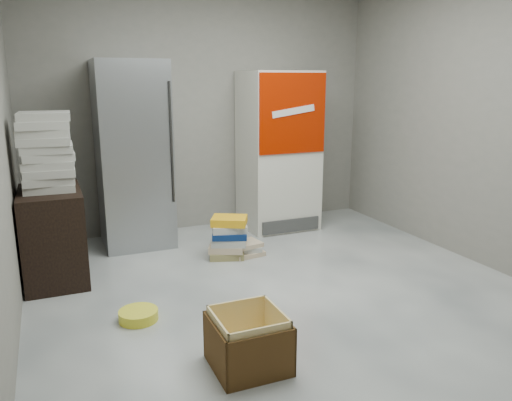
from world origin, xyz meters
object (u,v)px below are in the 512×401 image
at_px(phonebook_stack_main, 228,237).
at_px(steel_fridge, 133,155).
at_px(cardboard_box, 248,345).
at_px(coke_cooler, 278,151).
at_px(wood_shelf, 53,235).

bearing_deg(phonebook_stack_main, steel_fridge, 157.19).
height_order(phonebook_stack_main, cardboard_box, phonebook_stack_main).
relative_size(steel_fridge, coke_cooler, 1.06).
height_order(wood_shelf, cardboard_box, wood_shelf).
bearing_deg(cardboard_box, phonebook_stack_main, 73.80).
distance_m(steel_fridge, phonebook_stack_main, 1.32).
distance_m(wood_shelf, cardboard_box, 2.20).
xyz_separation_m(steel_fridge, coke_cooler, (1.65, -0.01, -0.05)).
bearing_deg(wood_shelf, cardboard_box, -61.68).
distance_m(coke_cooler, phonebook_stack_main, 1.39).
height_order(coke_cooler, phonebook_stack_main, coke_cooler).
xyz_separation_m(coke_cooler, phonebook_stack_main, (-0.90, -0.79, -0.70)).
bearing_deg(phonebook_stack_main, cardboard_box, -82.00).
distance_m(coke_cooler, wood_shelf, 2.63).
relative_size(phonebook_stack_main, cardboard_box, 1.01).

